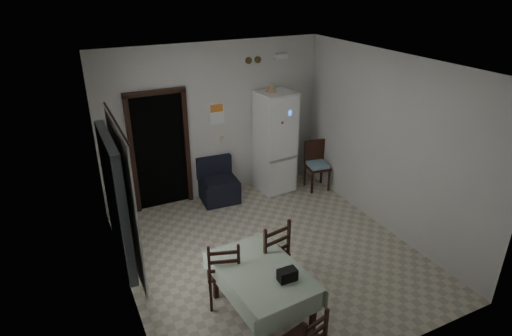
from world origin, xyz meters
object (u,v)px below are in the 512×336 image
object	(u,v)px
navy_seat	(219,181)
dining_table	(261,293)
corner_chair	(318,166)
dining_chair_far_right	(268,252)
dining_chair_far_left	(223,270)
fridge	(275,142)

from	to	relation	value
navy_seat	dining_table	world-z (taller)	navy_seat
corner_chair	dining_chair_far_right	xyz separation A→B (m)	(-2.23, -2.15, 0.05)
corner_chair	dining_chair_far_right	world-z (taller)	dining_chair_far_right
dining_chair_far_left	dining_chair_far_right	distance (m)	0.67
dining_table	fridge	bearing A→B (deg)	54.60
dining_chair_far_right	dining_chair_far_left	bearing A→B (deg)	-6.46
corner_chair	dining_table	world-z (taller)	corner_chair
dining_chair_far_right	navy_seat	bearing A→B (deg)	-106.84
navy_seat	corner_chair	distance (m)	1.98
dining_table	dining_chair_far_left	xyz separation A→B (m)	(-0.31, 0.46, 0.14)
corner_chair	navy_seat	bearing A→B (deg)	177.73
navy_seat	dining_chair_far_left	size ratio (longest dim) A/B	0.83
dining_chair_far_left	dining_chair_far_right	world-z (taller)	dining_chair_far_right
fridge	navy_seat	world-z (taller)	fridge
corner_chair	dining_chair_far_right	distance (m)	3.09
fridge	corner_chair	xyz separation A→B (m)	(0.76, -0.38, -0.50)
dining_chair_far_right	dining_table	bearing A→B (deg)	45.10
dining_chair_far_left	fridge	bearing A→B (deg)	-112.17
fridge	dining_chair_far_left	xyz separation A→B (m)	(-2.13, -2.57, -0.50)
fridge	navy_seat	bearing A→B (deg)	175.00
navy_seat	dining_table	distance (m)	3.10
corner_chair	dining_chair_far_left	bearing A→B (deg)	-133.98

